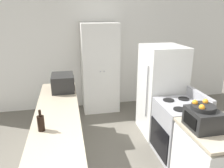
# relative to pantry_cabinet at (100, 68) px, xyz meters

# --- Properties ---
(wall_back) EXTENTS (7.00, 0.06, 2.60)m
(wall_back) POSITION_rel_pantry_cabinet_xyz_m (-0.00, 0.31, 0.31)
(wall_back) COLOR white
(wall_back) RESTS_ON ground_plane
(counter_left) EXTENTS (0.60, 2.57, 0.90)m
(counter_left) POSITION_rel_pantry_cabinet_xyz_m (-0.90, -1.88, -0.56)
(counter_left) COLOR silver
(counter_left) RESTS_ON ground_plane
(counter_right) EXTENTS (0.60, 0.78, 0.90)m
(counter_right) POSITION_rel_pantry_cabinet_xyz_m (0.89, -2.77, -0.56)
(counter_right) COLOR silver
(counter_right) RESTS_ON ground_plane
(pantry_cabinet) EXTENTS (0.81, 0.56, 1.99)m
(pantry_cabinet) POSITION_rel_pantry_cabinet_xyz_m (0.00, 0.00, 0.00)
(pantry_cabinet) COLOR white
(pantry_cabinet) RESTS_ON ground_plane
(stove) EXTENTS (0.66, 0.71, 1.06)m
(stove) POSITION_rel_pantry_cabinet_xyz_m (0.91, -2.01, -0.54)
(stove) COLOR #9E9EA3
(stove) RESTS_ON ground_plane
(refrigerator) EXTENTS (0.70, 0.76, 1.65)m
(refrigerator) POSITION_rel_pantry_cabinet_xyz_m (0.93, -1.23, -0.17)
(refrigerator) COLOR white
(refrigerator) RESTS_ON ground_plane
(microwave) EXTENTS (0.38, 0.48, 0.28)m
(microwave) POSITION_rel_pantry_cabinet_xyz_m (-0.82, -1.02, 0.05)
(microwave) COLOR black
(microwave) RESTS_ON counter_left
(wine_bottle) EXTENTS (0.08, 0.08, 0.26)m
(wine_bottle) POSITION_rel_pantry_cabinet_xyz_m (-1.06, -2.37, 0.00)
(wine_bottle) COLOR black
(wine_bottle) RESTS_ON counter_left
(toaster_oven) EXTENTS (0.33, 0.37, 0.24)m
(toaster_oven) POSITION_rel_pantry_cabinet_xyz_m (0.78, -2.71, 0.02)
(toaster_oven) COLOR black
(toaster_oven) RESTS_ON counter_right
(fruit_bowl) EXTENTS (0.28, 0.28, 0.10)m
(fruit_bowl) POSITION_rel_pantry_cabinet_xyz_m (0.77, -2.69, 0.18)
(fruit_bowl) COLOR black
(fruit_bowl) RESTS_ON toaster_oven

